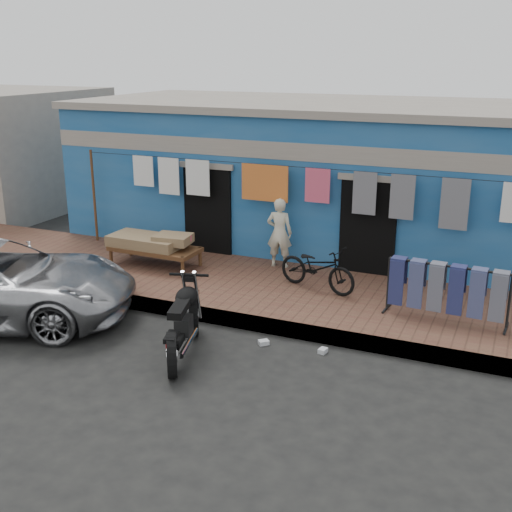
{
  "coord_description": "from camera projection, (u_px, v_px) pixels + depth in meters",
  "views": [
    {
      "loc": [
        4.08,
        -7.44,
        4.42
      ],
      "look_at": [
        0.0,
        2.0,
        1.15
      ],
      "focal_mm": 45.0,
      "sensor_mm": 36.0,
      "label": 1
    }
  ],
  "objects": [
    {
      "name": "ground",
      "position": [
        202.0,
        369.0,
        9.39
      ],
      "size": [
        80.0,
        80.0,
        0.0
      ],
      "primitive_type": "plane",
      "color": "black",
      "rests_on": "ground"
    },
    {
      "name": "litter_c",
      "position": [
        187.0,
        334.0,
        10.44
      ],
      "size": [
        0.25,
        0.27,
        0.08
      ],
      "primitive_type": "cube",
      "rotation": [
        0.0,
        0.0,
        1.04
      ],
      "color": "silver",
      "rests_on": "ground"
    },
    {
      "name": "building",
      "position": [
        340.0,
        175.0,
        14.99
      ],
      "size": [
        12.2,
        5.2,
        3.36
      ],
      "color": "#185190",
      "rests_on": "ground"
    },
    {
      "name": "motorcycle",
      "position": [
        183.0,
        320.0,
        9.67
      ],
      "size": [
        1.57,
        2.1,
        1.14
      ],
      "primitive_type": null,
      "rotation": [
        0.0,
        0.0,
        0.28
      ],
      "color": "black",
      "rests_on": "ground"
    },
    {
      "name": "sidewalk",
      "position": [
        277.0,
        293.0,
        11.98
      ],
      "size": [
        28.0,
        3.0,
        0.25
      ],
      "primitive_type": "cube",
      "color": "brown",
      "rests_on": "ground"
    },
    {
      "name": "clothesline",
      "position": [
        303.0,
        192.0,
        12.55
      ],
      "size": [
        10.06,
        0.06,
        2.1
      ],
      "color": "brown",
      "rests_on": "sidewalk"
    },
    {
      "name": "curb",
      "position": [
        245.0,
        322.0,
        10.71
      ],
      "size": [
        28.0,
        0.1,
        0.25
      ],
      "primitive_type": "cube",
      "color": "gray",
      "rests_on": "ground"
    },
    {
      "name": "litter_b",
      "position": [
        323.0,
        351.0,
        9.88
      ],
      "size": [
        0.13,
        0.16,
        0.07
      ],
      "primitive_type": "cube",
      "rotation": [
        0.0,
        0.0,
        1.39
      ],
      "color": "silver",
      "rests_on": "ground"
    },
    {
      "name": "jeans_rack",
      "position": [
        447.0,
        291.0,
        10.38
      ],
      "size": [
        2.07,
        0.64,
        0.97
      ],
      "primitive_type": null,
      "rotation": [
        0.0,
        0.0,
        -0.06
      ],
      "color": "black",
      "rests_on": "sidewalk"
    },
    {
      "name": "bicycle",
      "position": [
        318.0,
        263.0,
        11.69
      ],
      "size": [
        1.67,
        0.97,
        1.02
      ],
      "primitive_type": "imported",
      "rotation": [
        0.0,
        0.0,
        1.29
      ],
      "color": "black",
      "rests_on": "sidewalk"
    },
    {
      "name": "charpoy",
      "position": [
        155.0,
        250.0,
        13.08
      ],
      "size": [
        1.97,
        0.99,
        0.65
      ],
      "primitive_type": null,
      "rotation": [
        0.0,
        0.0,
        -0.02
      ],
      "color": "brown",
      "rests_on": "sidewalk"
    },
    {
      "name": "litter_a",
      "position": [
        264.0,
        342.0,
        10.16
      ],
      "size": [
        0.2,
        0.19,
        0.07
      ],
      "primitive_type": "cube",
      "rotation": [
        0.0,
        0.0,
        0.74
      ],
      "color": "silver",
      "rests_on": "ground"
    },
    {
      "name": "seated_person",
      "position": [
        279.0,
        233.0,
        12.89
      ],
      "size": [
        0.55,
        0.4,
        1.42
      ],
      "primitive_type": "imported",
      "rotation": [
        0.0,
        0.0,
        3.26
      ],
      "color": "beige",
      "rests_on": "sidewalk"
    }
  ]
}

